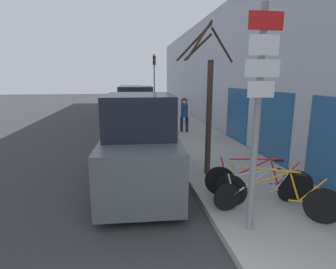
{
  "coord_description": "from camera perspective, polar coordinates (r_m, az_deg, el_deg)",
  "views": [
    {
      "loc": [
        -0.62,
        -1.53,
        2.88
      ],
      "look_at": [
        0.61,
        6.17,
        1.21
      ],
      "focal_mm": 28.0,
      "sensor_mm": 36.0,
      "label": 1
    }
  ],
  "objects": [
    {
      "name": "parked_car_3",
      "position": [
        23.82,
        -8.33,
        7.52
      ],
      "size": [
        2.1,
        4.65,
        2.29
      ],
      "rotation": [
        0.0,
        0.0,
        -0.01
      ],
      "color": "#B2B7BC",
      "rests_on": "ground"
    },
    {
      "name": "traffic_light",
      "position": [
        20.03,
        -3.0,
        12.5
      ],
      "size": [
        0.2,
        0.3,
        4.5
      ],
      "color": "gray",
      "rests_on": "sidewalk_curb"
    },
    {
      "name": "parked_car_1",
      "position": [
        12.9,
        -6.95,
        4.19
      ],
      "size": [
        2.06,
        4.62,
        2.53
      ],
      "rotation": [
        0.0,
        0.0,
        -0.04
      ],
      "color": "silver",
      "rests_on": "ground"
    },
    {
      "name": "pedestrian_near",
      "position": [
        13.66,
        3.59,
        4.54
      ],
      "size": [
        0.42,
        0.36,
        1.63
      ],
      "rotation": [
        0.0,
        0.0,
        -0.18
      ],
      "color": "#1E2338",
      "rests_on": "sidewalk_curb"
    },
    {
      "name": "ground_plane",
      "position": [
        13.06,
        -6.11,
        -0.73
      ],
      "size": [
        80.0,
        80.0,
        0.0
      ],
      "primitive_type": "plane",
      "color": "#333335"
    },
    {
      "name": "bicycle_2",
      "position": [
        6.49,
        18.93,
        -9.52
      ],
      "size": [
        2.32,
        0.81,
        0.98
      ],
      "rotation": [
        0.0,
        0.0,
        1.26
      ],
      "color": "black",
      "rests_on": "sidewalk_curb"
    },
    {
      "name": "street_tree",
      "position": [
        7.46,
        8.69,
        6.4
      ],
      "size": [
        1.79,
        0.8,
        4.24
      ],
      "color": "#3D2D23",
      "rests_on": "sidewalk_curb"
    },
    {
      "name": "sidewalk_curb",
      "position": [
        16.1,
        2.62,
        2.03
      ],
      "size": [
        3.2,
        32.0,
        0.15
      ],
      "color": "#9E9B93",
      "rests_on": "ground"
    },
    {
      "name": "bicycle_1",
      "position": [
        6.12,
        19.32,
        -11.38
      ],
      "size": [
        2.15,
        0.44,
        0.83
      ],
      "rotation": [
        0.0,
        0.0,
        1.69
      ],
      "color": "black",
      "rests_on": "sidewalk_curb"
    },
    {
      "name": "pedestrian_far",
      "position": [
        16.25,
        3.56,
        5.91
      ],
      "size": [
        0.45,
        0.38,
        1.72
      ],
      "rotation": [
        0.0,
        0.0,
        0.17
      ],
      "color": "#333338",
      "rests_on": "sidewalk_curb"
    },
    {
      "name": "parked_car_2",
      "position": [
        18.73,
        -7.54,
        6.18
      ],
      "size": [
        2.3,
        4.39,
        2.19
      ],
      "rotation": [
        0.0,
        0.0,
        -0.07
      ],
      "color": "navy",
      "rests_on": "ground"
    },
    {
      "name": "signpost",
      "position": [
        4.65,
        18.95,
        4.58
      ],
      "size": [
        0.59,
        0.13,
        3.9
      ],
      "color": "gray",
      "rests_on": "sidewalk_curb"
    },
    {
      "name": "parked_car_0",
      "position": [
        7.02,
        -6.08,
        -2.5
      ],
      "size": [
        2.24,
        4.59,
        2.5
      ],
      "rotation": [
        0.0,
        0.0,
        -0.06
      ],
      "color": "#51565B",
      "rests_on": "ground"
    },
    {
      "name": "building_facade",
      "position": [
        16.23,
        9.01,
        13.16
      ],
      "size": [
        0.23,
        32.0,
        6.5
      ],
      "color": "#B2B7C1",
      "rests_on": "ground"
    },
    {
      "name": "bicycle_0",
      "position": [
        5.87,
        22.1,
        -12.1
      ],
      "size": [
        2.07,
        1.4,
        0.98
      ],
      "rotation": [
        0.0,
        0.0,
        0.98
      ],
      "color": "black",
      "rests_on": "sidewalk_curb"
    }
  ]
}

